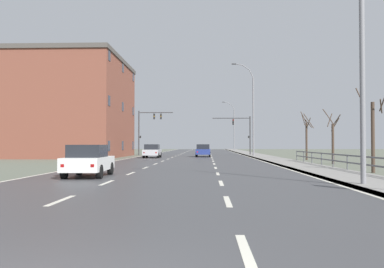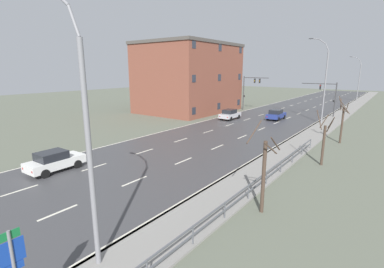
# 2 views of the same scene
# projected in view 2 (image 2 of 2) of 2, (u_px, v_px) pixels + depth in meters

# --- Properties ---
(ground_plane) EXTENTS (160.00, 160.00, 0.12)m
(ground_plane) POSITION_uv_depth(u_px,v_px,m) (268.00, 119.00, 43.74)
(ground_plane) COLOR #5B6051
(road_asphalt_strip) EXTENTS (14.00, 120.00, 0.03)m
(road_asphalt_strip) POSITION_uv_depth(u_px,v_px,m) (293.00, 110.00, 53.08)
(road_asphalt_strip) COLOR #3D3D3F
(road_asphalt_strip) RESTS_ON ground
(sidewalk_right) EXTENTS (3.00, 120.00, 0.12)m
(sidewalk_right) POSITION_uv_depth(u_px,v_px,m) (342.00, 114.00, 48.15)
(sidewalk_right) COLOR gray
(sidewalk_right) RESTS_ON ground
(guardrail) EXTENTS (0.07, 27.25, 1.00)m
(guardrail) POSITION_uv_depth(u_px,v_px,m) (249.00, 189.00, 16.15)
(guardrail) COLOR #515459
(guardrail) RESTS_ON ground
(street_lamp_foreground) EXTENTS (2.86, 0.24, 10.42)m
(street_lamp_foreground) POSITION_uv_depth(u_px,v_px,m) (85.00, 139.00, 9.90)
(street_lamp_foreground) COLOR slate
(street_lamp_foreground) RESTS_ON ground
(street_lamp_midground) EXTENTS (2.80, 0.24, 11.81)m
(street_lamp_midground) POSITION_uv_depth(u_px,v_px,m) (324.00, 83.00, 38.54)
(street_lamp_midground) COLOR slate
(street_lamp_midground) RESTS_ON ground
(street_lamp_distant) EXTENTS (2.71, 0.24, 10.68)m
(street_lamp_distant) POSITION_uv_depth(u_px,v_px,m) (358.00, 79.00, 67.48)
(street_lamp_distant) COLOR slate
(street_lamp_distant) RESTS_ON ground
(traffic_signal_right) EXTENTS (5.43, 0.36, 5.54)m
(traffic_signal_right) POSITION_uv_depth(u_px,v_px,m) (329.00, 94.00, 44.76)
(traffic_signal_right) COLOR #38383A
(traffic_signal_right) RESTS_ON ground
(traffic_signal_left) EXTENTS (4.92, 0.36, 6.32)m
(traffic_signal_left) POSITION_uv_depth(u_px,v_px,m) (249.00, 87.00, 52.04)
(traffic_signal_left) COLOR #38383A
(traffic_signal_left) RESTS_ON ground
(car_near_left) EXTENTS (1.95, 4.16, 1.57)m
(car_near_left) POSITION_uv_depth(u_px,v_px,m) (54.00, 161.00, 20.89)
(car_near_left) COLOR silver
(car_near_left) RESTS_ON ground
(car_near_right) EXTENTS (1.87, 4.11, 1.57)m
(car_near_right) POSITION_uv_depth(u_px,v_px,m) (230.00, 114.00, 42.89)
(car_near_right) COLOR #B7B7BC
(car_near_right) RESTS_ON ground
(car_far_right) EXTENTS (1.84, 4.10, 1.57)m
(car_far_right) POSITION_uv_depth(u_px,v_px,m) (276.00, 114.00, 42.61)
(car_far_right) COLOR navy
(car_far_right) RESTS_ON ground
(brick_building) EXTENTS (13.27, 17.23, 12.14)m
(brick_building) POSITION_uv_depth(u_px,v_px,m) (189.00, 78.00, 50.59)
(brick_building) COLOR brown
(brick_building) RESTS_ON ground
(bare_tree_near) EXTENTS (1.40, 1.46, 4.85)m
(bare_tree_near) POSITION_uv_depth(u_px,v_px,m) (264.00, 173.00, 14.51)
(bare_tree_near) COLOR #423328
(bare_tree_near) RESTS_ON ground
(bare_tree_mid) EXTENTS (1.41, 1.48, 4.42)m
(bare_tree_mid) POSITION_uv_depth(u_px,v_px,m) (324.00, 142.00, 22.00)
(bare_tree_mid) COLOR #423328
(bare_tree_mid) RESTS_ON ground
(bare_tree_far) EXTENTS (1.23, 1.06, 4.88)m
(bare_tree_far) POSITION_uv_depth(u_px,v_px,m) (342.00, 122.00, 28.62)
(bare_tree_far) COLOR #423328
(bare_tree_far) RESTS_ON ground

